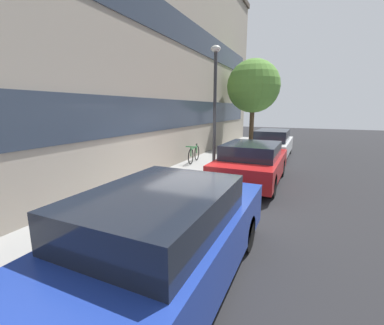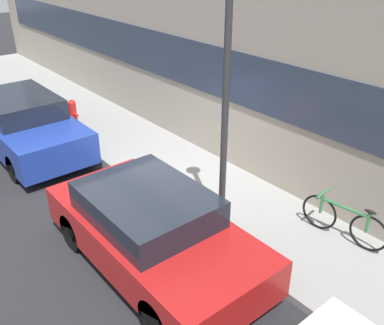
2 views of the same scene
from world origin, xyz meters
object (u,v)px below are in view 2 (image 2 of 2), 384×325
Objects in this scene: parked_car_red at (152,230)px; bicycle at (343,220)px; fire_hydrant at (73,113)px; parked_car_blue at (24,124)px; lamp_post at (226,86)px.

parked_car_red is 3.23m from bicycle.
parked_car_blue is at bearing -72.69° from fire_hydrant.
parked_car_red is 5.27× the size of fire_hydrant.
fire_hydrant is 0.18× the size of lamp_post.
parked_car_blue is at bearing 180.00° from parked_car_red.
parked_car_blue reaches higher than bicycle.
parked_car_blue is 1.01× the size of lamp_post.
parked_car_red is at bearing -13.86° from fire_hydrant.
bicycle is (7.13, 2.78, -0.21)m from parked_car_blue.
parked_car_blue is 6.16m from lamp_post.
bicycle is 0.36× the size of lamp_post.
parked_car_red reaches higher than bicycle.
parked_car_blue reaches higher than parked_car_red.
bicycle is 3.06m from lamp_post.
lamp_post is at bearing 13.45° from parked_car_blue.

